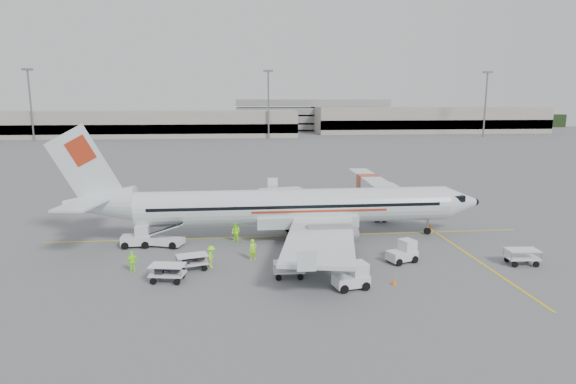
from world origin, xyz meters
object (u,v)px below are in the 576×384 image
at_px(tug_aft, 136,236).
at_px(tug_mid, 351,276).
at_px(aircraft, 295,183).
at_px(tug_fore, 402,251).
at_px(belt_loader, 162,231).
at_px(jet_bridge, 368,193).

bearing_deg(tug_aft, tug_mid, -35.87).
bearing_deg(aircraft, tug_fore, -44.95).
xyz_separation_m(belt_loader, tug_mid, (14.10, -11.07, -0.42)).
relative_size(jet_bridge, tug_aft, 6.35).
bearing_deg(tug_mid, tug_fore, 30.28).
relative_size(tug_mid, tug_aft, 0.94).
relative_size(jet_bridge, tug_mid, 6.74).
xyz_separation_m(jet_bridge, tug_mid, (-7.24, -22.98, -1.15)).
xyz_separation_m(aircraft, belt_loader, (-11.73, -1.23, -3.82)).
xyz_separation_m(aircraft, tug_aft, (-13.94, -1.23, -4.18)).
bearing_deg(tug_mid, aircraft, 87.78).
distance_m(tug_fore, tug_mid, 7.10).
height_order(belt_loader, tug_fore, belt_loader).
bearing_deg(tug_mid, belt_loader, 128.76).
height_order(tug_mid, tug_aft, tug_aft).
relative_size(jet_bridge, tug_fore, 6.89).
bearing_deg(belt_loader, tug_fore, 0.17).
bearing_deg(jet_bridge, tug_mid, -106.25).
height_order(jet_bridge, tug_fore, jet_bridge).
height_order(aircraft, tug_fore, aircraft).
bearing_deg(tug_aft, tug_fore, -17.78).
relative_size(aircraft, jet_bridge, 2.39).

